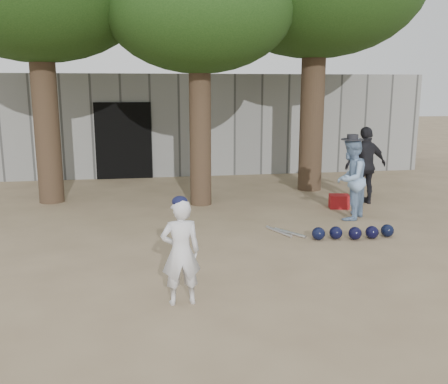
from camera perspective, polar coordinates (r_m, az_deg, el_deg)
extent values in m
plane|color=#937C5E|center=(7.37, -3.36, -9.01)|extent=(70.00, 70.00, 0.00)
imported|color=silver|center=(6.12, -4.97, -6.87)|extent=(0.50, 0.35, 1.33)
imported|color=#81A0C7|center=(10.29, 14.24, 1.45)|extent=(1.00, 1.01, 1.65)
imported|color=black|center=(11.76, 15.87, 2.92)|extent=(1.08, 0.58, 1.76)
cube|color=#A6161C|center=(11.30, 13.02, -1.05)|extent=(0.48, 0.41, 0.30)
cube|color=gray|center=(14.91, -6.79, 7.51)|extent=(16.00, 0.35, 3.00)
cube|color=black|center=(14.73, -11.40, 5.75)|extent=(1.60, 0.08, 2.20)
cube|color=slate|center=(17.40, -7.20, 8.13)|extent=(16.00, 5.00, 3.00)
sphere|color=black|center=(8.91, 10.74, -4.69)|extent=(0.23, 0.23, 0.23)
sphere|color=black|center=(9.02, 12.66, -4.57)|extent=(0.23, 0.23, 0.23)
sphere|color=black|center=(9.07, 14.75, -4.59)|extent=(0.23, 0.23, 0.23)
sphere|color=black|center=(9.21, 16.56, -4.44)|extent=(0.23, 0.23, 0.23)
sphere|color=black|center=(9.40, 18.16, -4.21)|extent=(0.23, 0.23, 0.23)
cylinder|color=silver|center=(9.24, 6.27, -4.50)|extent=(0.33, 0.69, 0.06)
cylinder|color=silver|center=(9.18, 7.56, -4.64)|extent=(0.44, 0.63, 0.06)
cylinder|color=brown|center=(12.03, -19.93, 11.81)|extent=(0.56, 0.56, 5.50)
cylinder|color=brown|center=(11.13, -2.77, 11.25)|extent=(0.48, 0.48, 5.00)
ellipsoid|color=#284C19|center=(11.23, -2.87, 19.95)|extent=(4.00, 4.00, 2.60)
cylinder|color=brown|center=(12.99, 10.16, 12.95)|extent=(0.60, 0.60, 5.80)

